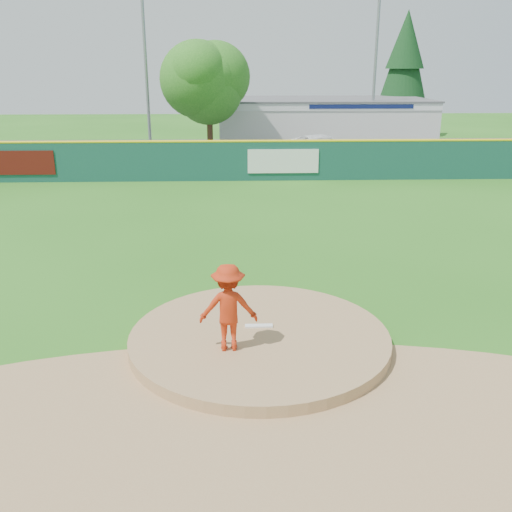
{
  "coord_description": "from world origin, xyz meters",
  "views": [
    {
      "loc": [
        -0.48,
        -10.91,
        5.65
      ],
      "look_at": [
        0.0,
        2.0,
        1.3
      ],
      "focal_mm": 40.0,
      "sensor_mm": 36.0,
      "label": 1
    }
  ],
  "objects_px": {
    "pool_building_grp": "(322,121)",
    "light_pole_right": "(375,66)",
    "conifer_tree": "(405,66)",
    "pitcher": "(228,307)",
    "van": "(326,148)",
    "deciduous_tree": "(209,84)",
    "light_pole_left": "(145,58)"
  },
  "relations": [
    {
      "from": "pool_building_grp",
      "to": "light_pole_right",
      "type": "height_order",
      "value": "light_pole_right"
    },
    {
      "from": "conifer_tree",
      "to": "light_pole_right",
      "type": "bearing_deg",
      "value": -119.74
    },
    {
      "from": "pitcher",
      "to": "light_pole_right",
      "type": "height_order",
      "value": "light_pole_right"
    },
    {
      "from": "van",
      "to": "conifer_tree",
      "type": "xyz_separation_m",
      "value": [
        7.89,
        11.87,
        4.74
      ]
    },
    {
      "from": "deciduous_tree",
      "to": "light_pole_right",
      "type": "distance_m",
      "value": 11.75
    },
    {
      "from": "pitcher",
      "to": "van",
      "type": "height_order",
      "value": "pitcher"
    },
    {
      "from": "conifer_tree",
      "to": "pool_building_grp",
      "type": "bearing_deg",
      "value": -150.22
    },
    {
      "from": "deciduous_tree",
      "to": "conifer_tree",
      "type": "relative_size",
      "value": 0.77
    },
    {
      "from": "pool_building_grp",
      "to": "conifer_tree",
      "type": "bearing_deg",
      "value": 29.78
    },
    {
      "from": "pitcher",
      "to": "light_pole_left",
      "type": "height_order",
      "value": "light_pole_left"
    },
    {
      "from": "pool_building_grp",
      "to": "light_pole_right",
      "type": "distance_m",
      "value": 5.75
    },
    {
      "from": "pitcher",
      "to": "deciduous_tree",
      "type": "height_order",
      "value": "deciduous_tree"
    },
    {
      "from": "pitcher",
      "to": "light_pole_right",
      "type": "distance_m",
      "value": 31.49
    },
    {
      "from": "pitcher",
      "to": "pool_building_grp",
      "type": "bearing_deg",
      "value": -102.86
    },
    {
      "from": "pool_building_grp",
      "to": "conifer_tree",
      "type": "distance_m",
      "value": 8.95
    },
    {
      "from": "pitcher",
      "to": "pool_building_grp",
      "type": "relative_size",
      "value": 0.12
    },
    {
      "from": "van",
      "to": "light_pole_right",
      "type": "bearing_deg",
      "value": -47.87
    },
    {
      "from": "pool_building_grp",
      "to": "light_pole_right",
      "type": "relative_size",
      "value": 1.52
    },
    {
      "from": "light_pole_left",
      "to": "light_pole_right",
      "type": "distance_m",
      "value": 15.14
    },
    {
      "from": "pool_building_grp",
      "to": "light_pole_right",
      "type": "xyz_separation_m",
      "value": [
        3.0,
        -2.99,
        3.88
      ]
    },
    {
      "from": "pitcher",
      "to": "pool_building_grp",
      "type": "distance_m",
      "value": 33.32
    },
    {
      "from": "van",
      "to": "light_pole_left",
      "type": "bearing_deg",
      "value": 66.28
    },
    {
      "from": "van",
      "to": "light_pole_right",
      "type": "xyz_separation_m",
      "value": [
        3.89,
        4.87,
        4.74
      ]
    },
    {
      "from": "conifer_tree",
      "to": "light_pole_left",
      "type": "height_order",
      "value": "light_pole_left"
    },
    {
      "from": "van",
      "to": "deciduous_tree",
      "type": "bearing_deg",
      "value": 73.79
    },
    {
      "from": "deciduous_tree",
      "to": "conifer_tree",
      "type": "distance_m",
      "value": 18.63
    },
    {
      "from": "light_pole_right",
      "to": "pool_building_grp",
      "type": "bearing_deg",
      "value": 135.05
    },
    {
      "from": "van",
      "to": "deciduous_tree",
      "type": "xyz_separation_m",
      "value": [
        -7.11,
        0.87,
        3.75
      ]
    },
    {
      "from": "pitcher",
      "to": "van",
      "type": "distance_m",
      "value": 25.45
    },
    {
      "from": "deciduous_tree",
      "to": "van",
      "type": "bearing_deg",
      "value": -6.97
    },
    {
      "from": "pool_building_grp",
      "to": "deciduous_tree",
      "type": "distance_m",
      "value": 11.01
    },
    {
      "from": "pitcher",
      "to": "light_pole_right",
      "type": "relative_size",
      "value": 0.18
    }
  ]
}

